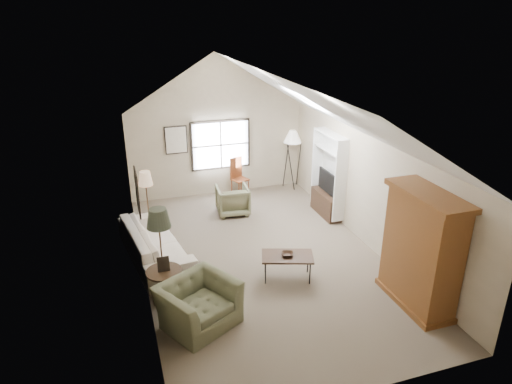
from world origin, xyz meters
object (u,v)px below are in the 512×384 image
object	(u,v)px
armoire	(421,250)
side_table	(165,286)
armchair_near	(198,304)
sofa	(155,244)
side_chair	(240,176)
coffee_table	(287,267)
armchair_far	(233,200)

from	to	relation	value
armoire	side_table	size ratio (longest dim) A/B	3.33
armoire	armchair_near	xyz separation A→B (m)	(-3.92, 0.63, -0.71)
sofa	side_chair	world-z (taller)	side_chair
sofa	side_chair	xyz separation A→B (m)	(2.78, 3.06, 0.15)
armchair_near	side_table	bearing A→B (deg)	90.47
sofa	side_table	distance (m)	1.60
coffee_table	side_chair	size ratio (longest dim) A/B	0.95
side_table	side_chair	size ratio (longest dim) A/B	0.62
coffee_table	side_table	distance (m)	2.43
armchair_far	armchair_near	bearing A→B (deg)	71.66
coffee_table	side_chair	world-z (taller)	side_chair
armchair_far	side_table	bearing A→B (deg)	61.17
coffee_table	side_chair	xyz separation A→B (m)	(0.35, 4.62, 0.27)
sofa	side_table	size ratio (longest dim) A/B	3.99
sofa	coffee_table	world-z (taller)	sofa
armoire	coffee_table	distance (m)	2.59
armchair_near	coffee_table	distance (m)	2.15
side_chair	side_table	bearing A→B (deg)	-142.43
coffee_table	side_table	world-z (taller)	side_table
armchair_near	coffee_table	bearing A→B (deg)	-5.38
armchair_far	coffee_table	bearing A→B (deg)	98.01
armoire	side_chair	xyz separation A→B (m)	(-1.60, 6.10, -0.57)
armoire	side_table	bearing A→B (deg)	161.75
sofa	side_chair	distance (m)	4.14
side_table	armchair_far	bearing A→B (deg)	56.84
armchair_near	armchair_far	size ratio (longest dim) A/B	1.47
sofa	armchair_far	bearing A→B (deg)	-60.05
coffee_table	side_chair	distance (m)	4.64
armchair_far	side_chair	world-z (taller)	side_chair
armchair_near	armchair_far	xyz separation A→B (m)	(1.76, 4.20, -0.02)
armchair_far	side_chair	bearing A→B (deg)	-109.89
armchair_near	side_chair	distance (m)	5.95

